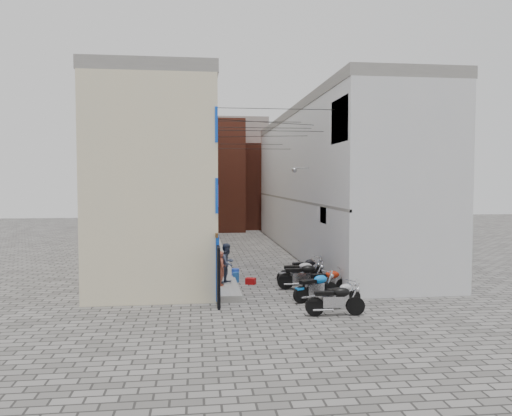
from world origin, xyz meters
name	(u,v)px	position (x,y,z in m)	size (l,w,h in m)	color
ground	(285,301)	(0.00, 0.00, 0.00)	(90.00, 90.00, 0.00)	#52504D
plinth	(217,251)	(-2.05, 13.00, 0.12)	(0.90, 26.00, 0.25)	gray
building_left	(169,182)	(-4.98, 12.95, 4.50)	(5.10, 27.00, 9.00)	beige
building_right	(326,182)	(5.00, 13.00, 4.51)	(5.94, 26.00, 9.00)	silver
building_far_brick_left	(210,176)	(-2.00, 28.00, 5.00)	(6.00, 6.00, 10.00)	brown
building_far_brick_right	(261,186)	(3.00, 30.00, 4.00)	(5.00, 6.00, 8.00)	brown
building_far_concrete	(228,172)	(0.00, 34.00, 5.50)	(8.00, 5.00, 11.00)	gray
far_shopfront	(234,219)	(0.00, 25.20, 1.20)	(2.00, 0.30, 2.40)	black
overhead_wires	(259,132)	(0.00, 7.64, 7.12)	(5.80, 13.02, 1.32)	black
motorcycle_a	(335,298)	(1.33, -2.20, 0.59)	(0.64, 2.03, 1.18)	black
motorcycle_b	(341,293)	(1.86, -1.17, 0.51)	(0.56, 1.77, 1.03)	#A8A9AD
motorcycle_c	(316,285)	(1.18, -0.09, 0.59)	(0.64, 2.04, 1.18)	blue
motorcycle_d	(327,280)	(1.90, 0.98, 0.58)	(0.63, 1.99, 1.15)	#9F220B
motorcycle_e	(303,274)	(1.12, 1.98, 0.62)	(0.68, 2.15, 1.24)	black
motorcycle_f	(300,271)	(1.19, 2.77, 0.60)	(0.66, 2.09, 1.21)	#9FA0A4
motorcycle_g	(306,267)	(1.74, 4.04, 0.56)	(0.61, 1.94, 1.12)	black
person_a	(221,268)	(-2.30, 1.93, 0.96)	(0.52, 0.34, 1.42)	#964736
person_b	(227,263)	(-2.02, 2.46, 1.09)	(0.82, 0.64, 1.68)	#394156
water_jug_near	(236,277)	(-1.55, 3.76, 0.22)	(0.28, 0.28, 0.45)	#2056A2
water_jug_far	(235,275)	(-1.55, 4.10, 0.27)	(0.35, 0.35, 0.55)	blue
red_crate	(251,281)	(-0.93, 3.27, 0.13)	(0.42, 0.32, 0.26)	#A30B0D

